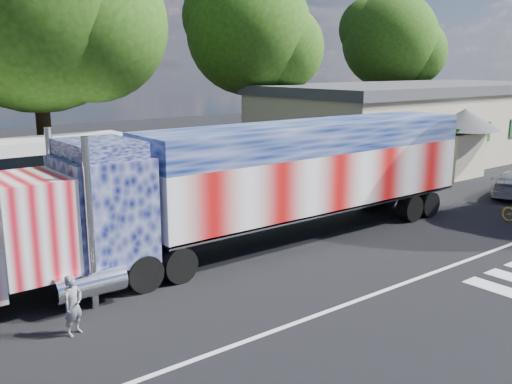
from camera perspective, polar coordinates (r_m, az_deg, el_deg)
ground at (r=19.10m, az=5.59°, el=-7.13°), size 100.00×100.00×0.00m
lane_markings at (r=18.07m, az=17.99°, el=-8.86°), size 30.00×2.67×0.01m
semi_truck at (r=20.04m, az=0.20°, el=1.00°), size 21.84×3.45×4.65m
hall_building at (r=40.38m, az=15.72°, el=6.72°), size 22.40×12.80×5.20m
woman at (r=14.71m, az=-17.83°, el=-10.72°), size 0.65×0.55×1.51m
tree_far_ne at (r=52.26m, az=13.41°, el=14.47°), size 8.67×8.26×12.63m
tree_ne_a at (r=37.70m, az=-0.47°, el=15.60°), size 8.39×7.99×12.46m
tree_n_mid at (r=29.85m, az=-20.97°, el=17.23°), size 10.85×10.33×14.47m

